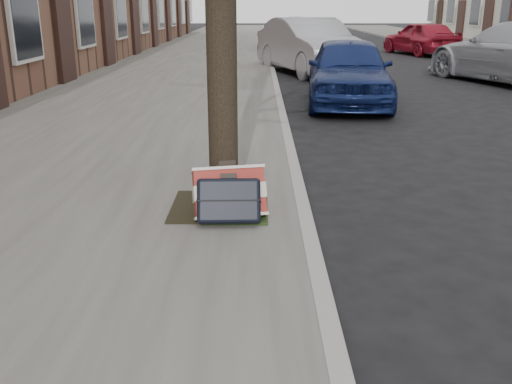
{
  "coord_description": "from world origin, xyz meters",
  "views": [
    {
      "loc": [
        -1.65,
        -3.59,
        1.84
      ],
      "look_at": [
        -1.67,
        0.8,
        0.39
      ],
      "focal_mm": 40.0,
      "sensor_mm": 36.0,
      "label": 1
    }
  ],
  "objects_px": {
    "suitcase_red": "(229,193)",
    "car_near_front": "(348,71)",
    "car_near_mid": "(310,46)",
    "suitcase_navy": "(229,200)"
  },
  "relations": [
    {
      "from": "car_near_mid",
      "to": "car_near_front",
      "type": "bearing_deg",
      "value": -104.74
    },
    {
      "from": "car_near_mid",
      "to": "suitcase_navy",
      "type": "bearing_deg",
      "value": -116.07
    },
    {
      "from": "suitcase_navy",
      "to": "suitcase_red",
      "type": "bearing_deg",
      "value": 88.88
    },
    {
      "from": "suitcase_red",
      "to": "car_near_mid",
      "type": "bearing_deg",
      "value": 69.98
    },
    {
      "from": "suitcase_navy",
      "to": "car_near_front",
      "type": "relative_size",
      "value": 0.14
    },
    {
      "from": "suitcase_red",
      "to": "car_near_mid",
      "type": "relative_size",
      "value": 0.13
    },
    {
      "from": "suitcase_red",
      "to": "car_near_front",
      "type": "relative_size",
      "value": 0.16
    },
    {
      "from": "suitcase_red",
      "to": "car_near_front",
      "type": "height_order",
      "value": "car_near_front"
    },
    {
      "from": "car_near_front",
      "to": "car_near_mid",
      "type": "distance_m",
      "value": 5.17
    },
    {
      "from": "suitcase_red",
      "to": "suitcase_navy",
      "type": "height_order",
      "value": "suitcase_red"
    }
  ]
}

